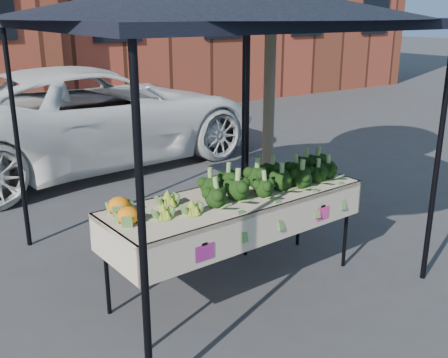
# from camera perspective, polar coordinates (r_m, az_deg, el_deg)

# --- Properties ---
(ground) EXTENTS (90.00, 90.00, 0.00)m
(ground) POSITION_cam_1_polar(r_m,az_deg,el_deg) (4.94, 3.07, -11.71)
(ground) COLOR #333336
(table) EXTENTS (2.44, 0.93, 0.90)m
(table) POSITION_cam_1_polar(r_m,az_deg,el_deg) (4.73, 1.38, -6.97)
(table) COLOR beige
(table) RESTS_ON ground
(canopy) EXTENTS (3.16, 3.16, 2.74)m
(canopy) POSITION_cam_1_polar(r_m,az_deg,el_deg) (4.97, -1.29, 5.46)
(canopy) COLOR black
(canopy) RESTS_ON ground
(broccoli_heap) EXTENTS (1.59, 0.56, 0.24)m
(broccoli_heap) POSITION_cam_1_polar(r_m,az_deg,el_deg) (4.77, 5.06, 0.53)
(broccoli_heap) COLOR black
(broccoli_heap) RESTS_ON table
(romanesco_cluster) EXTENTS (0.42, 0.46, 0.19)m
(romanesco_cluster) POSITION_cam_1_polar(r_m,az_deg,el_deg) (4.18, -5.85, -2.40)
(romanesco_cluster) COLOR #9DB12B
(romanesco_cluster) RESTS_ON table
(cauliflower_pair) EXTENTS (0.22, 0.42, 0.17)m
(cauliflower_pair) POSITION_cam_1_polar(r_m,az_deg,el_deg) (4.11, -10.91, -3.18)
(cauliflower_pair) COLOR orange
(cauliflower_pair) RESTS_ON table
(street_tree) EXTENTS (1.97, 1.97, 3.88)m
(street_tree) POSITION_cam_1_polar(r_m,az_deg,el_deg) (6.12, 5.05, 13.10)
(street_tree) COLOR #1E4C14
(street_tree) RESTS_ON ground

